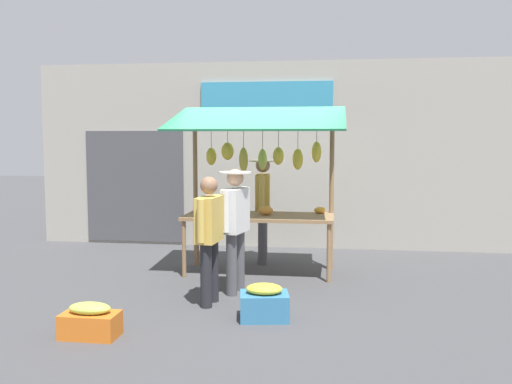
{
  "coord_description": "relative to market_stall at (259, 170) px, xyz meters",
  "views": [
    {
      "loc": [
        -1.13,
        8.25,
        2.01
      ],
      "look_at": [
        0.0,
        0.3,
        1.25
      ],
      "focal_mm": 39.83,
      "sensor_mm": 36.0,
      "label": 1
    }
  ],
  "objects": [
    {
      "name": "produce_crate_near",
      "position": [
        -0.36,
        2.19,
        -1.36
      ],
      "size": [
        0.59,
        0.48,
        0.41
      ],
      "color": "teal",
      "rests_on": "ground"
    },
    {
      "name": "vendor_with_sunhat",
      "position": [
        0.03,
        -0.69,
        -0.54
      ],
      "size": [
        0.44,
        0.72,
        1.7
      ],
      "rotation": [
        0.0,
        0.0,
        1.65
      ],
      "color": "#4C4C51",
      "rests_on": "ground"
    },
    {
      "name": "market_stall",
      "position": [
        0.0,
        0.0,
        0.0
      ],
      "size": [
        2.5,
        1.46,
        2.5
      ],
      "color": "olive",
      "rests_on": "ground"
    },
    {
      "name": "ground_plane",
      "position": [
        -0.01,
        0.06,
        -1.55
      ],
      "size": [
        40.0,
        40.0,
        0.0
      ],
      "primitive_type": "plane",
      "color": "#424244"
    },
    {
      "name": "shopper_with_shopping_bag",
      "position": [
        0.37,
        1.71,
        -0.66
      ],
      "size": [
        0.27,
        0.67,
        1.56
      ],
      "rotation": [
        0.0,
        0.0,
        -1.67
      ],
      "color": "#232328",
      "rests_on": "ground"
    },
    {
      "name": "shopper_with_ponytail",
      "position": [
        0.15,
        1.15,
        -0.6
      ],
      "size": [
        0.42,
        0.68,
        1.62
      ],
      "rotation": [
        0.0,
        0.0,
        -1.78
      ],
      "color": "#4C4C51",
      "rests_on": "ground"
    },
    {
      "name": "produce_crate_side",
      "position": [
        1.32,
        3.0,
        -1.39
      ],
      "size": [
        0.58,
        0.33,
        0.36
      ],
      "color": "#D1661E",
      "rests_on": "ground"
    },
    {
      "name": "street_backdrop",
      "position": [
        0.05,
        -2.14,
        0.15
      ],
      "size": [
        9.0,
        0.3,
        3.4
      ],
      "color": "#9E998E",
      "rests_on": "ground"
    }
  ]
}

